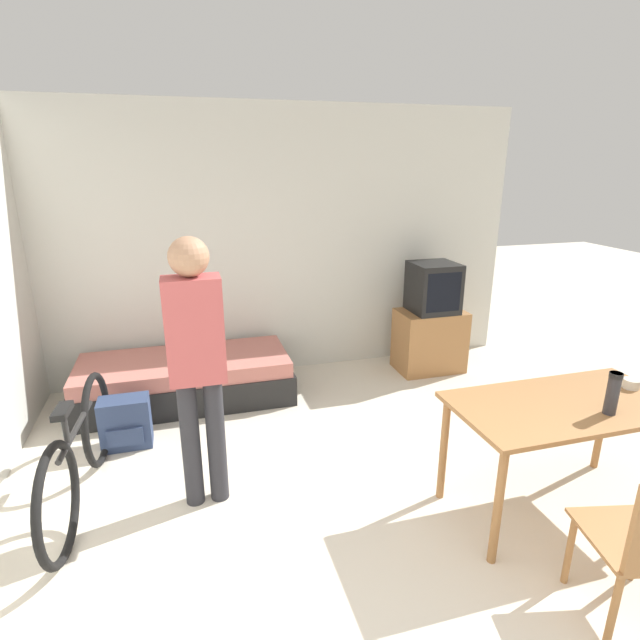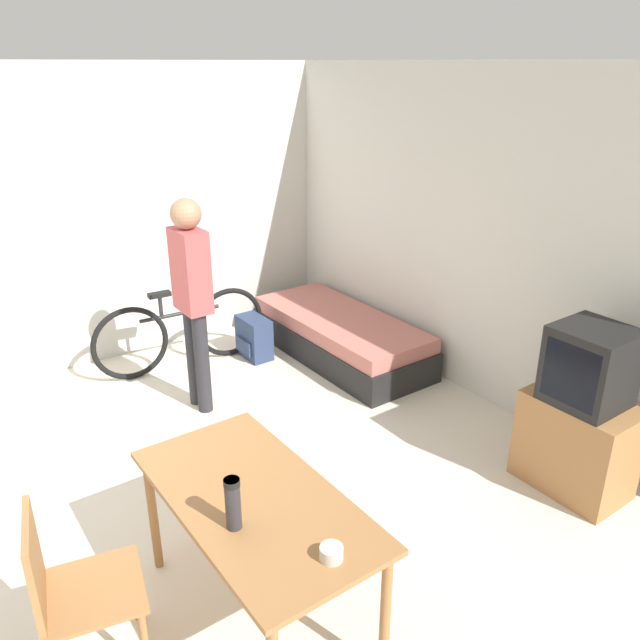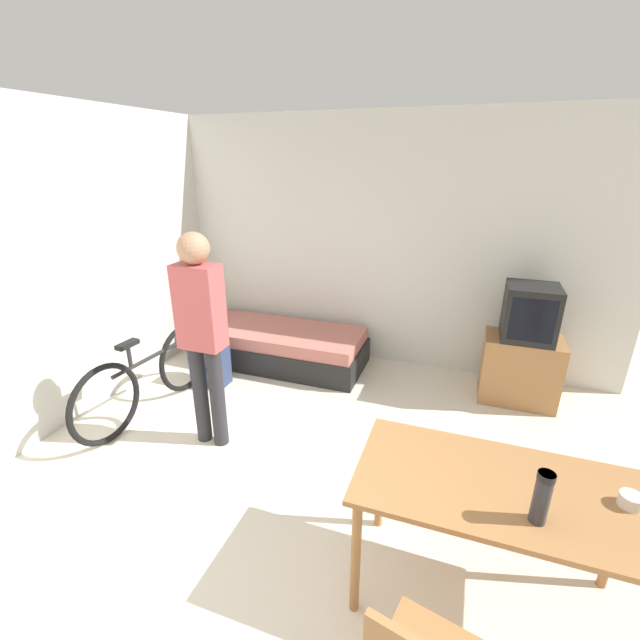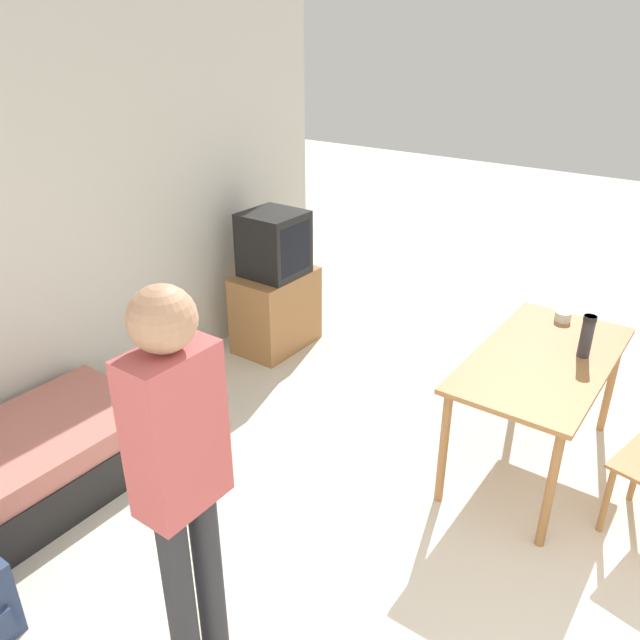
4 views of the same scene
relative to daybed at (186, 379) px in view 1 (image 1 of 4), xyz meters
The scene contains 9 objects.
wall_back 1.54m from the daybed, 30.30° to the left, with size 5.34×0.06×2.70m.
daybed is the anchor object (origin of this frame).
tv 2.56m from the daybed, ahead, with size 0.69×0.45×1.17m.
dining_table 3.20m from the daybed, 45.05° to the right, with size 1.39×0.71×0.76m.
bicycle 1.52m from the daybed, 116.91° to the right, with size 0.19×1.65×0.78m.
person_standing 1.75m from the daybed, 86.59° to the right, with size 0.34×0.24×1.76m.
thermos_flask 3.46m from the daybed, 45.57° to the right, with size 0.07×0.07×0.26m.
mate_bowl 3.58m from the daybed, 38.13° to the right, with size 0.10×0.10×0.06m.
backpack 0.84m from the daybed, 124.25° to the right, with size 0.38×0.24×0.41m.
Camera 1 is at (-0.85, -1.32, 2.16)m, focal length 28.00 mm.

